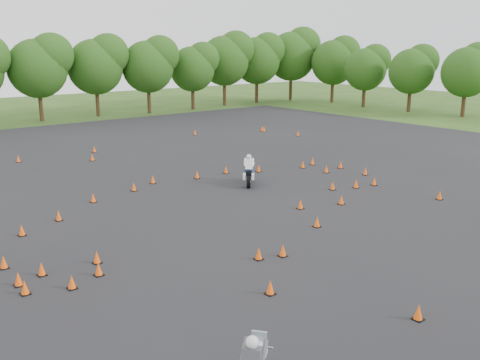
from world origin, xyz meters
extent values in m
plane|color=#2D5119|center=(0.00, 0.00, 0.00)|extent=(140.00, 140.00, 0.00)
plane|color=black|center=(0.00, 6.00, 0.01)|extent=(62.00, 62.00, 0.00)
cone|color=#FD560A|center=(-10.80, 1.51, 0.23)|extent=(0.26, 0.26, 0.45)
cone|color=#FD560A|center=(9.74, 3.85, 0.23)|extent=(0.26, 0.26, 0.45)
cone|color=#FD560A|center=(5.55, 2.78, 0.23)|extent=(0.26, 0.26, 0.45)
cone|color=#FD560A|center=(16.79, 16.72, 0.23)|extent=(0.26, 0.26, 0.45)
cone|color=#FD560A|center=(8.12, 7.60, 0.23)|extent=(0.26, 0.26, 0.45)
cone|color=#FD560A|center=(-8.14, 7.01, 0.23)|extent=(0.26, 0.26, 0.45)
cone|color=#FD560A|center=(-11.68, 1.17, 0.23)|extent=(0.26, 0.26, 0.45)
cone|color=#FD560A|center=(9.34, 7.89, 0.23)|extent=(0.26, 0.26, 0.45)
cone|color=#FD560A|center=(8.12, 1.95, 0.23)|extent=(0.26, 0.26, 0.45)
cone|color=#FD560A|center=(-1.42, 10.23, 0.23)|extent=(0.26, 0.26, 0.45)
cone|color=#FD560A|center=(6.86, 2.22, 0.23)|extent=(0.26, 0.26, 0.45)
cone|color=#FD560A|center=(16.23, 20.82, 0.23)|extent=(0.26, 0.26, 0.45)
cone|color=#FD560A|center=(-3.05, 9.43, 0.23)|extent=(0.26, 0.26, 0.45)
cone|color=#FD560A|center=(-11.72, 0.40, 0.23)|extent=(0.26, 0.26, 0.45)
cone|color=#FD560A|center=(-5.64, -4.51, 0.23)|extent=(0.26, 0.26, 0.45)
cone|color=#FD560A|center=(-5.70, 8.78, 0.23)|extent=(0.26, 0.26, 0.45)
cone|color=#FD560A|center=(8.38, -1.97, 0.23)|extent=(0.26, 0.26, 0.45)
cone|color=#FD560A|center=(-9.28, 0.27, 0.23)|extent=(0.26, 0.26, 0.45)
cone|color=#FD560A|center=(-3.15, -2.46, 0.23)|extent=(0.26, 0.26, 0.45)
cone|color=#FD560A|center=(-0.15, 21.04, 0.23)|extent=(0.26, 0.26, 0.45)
cone|color=#FD560A|center=(1.66, 1.39, 0.23)|extent=(0.26, 0.26, 0.45)
cone|color=#FD560A|center=(-4.06, -2.12, 0.23)|extent=(0.26, 0.26, 0.45)
cone|color=#FD560A|center=(-8.87, 1.32, 0.23)|extent=(0.26, 0.26, 0.45)
cone|color=#FD560A|center=(9.97, 6.02, 0.23)|extent=(0.26, 0.26, 0.45)
cone|color=#FD560A|center=(8.34, 5.76, 0.23)|extent=(0.26, 0.26, 0.45)
cone|color=#FD560A|center=(10.13, 22.88, 0.23)|extent=(0.26, 0.26, 0.45)
cone|color=#FD560A|center=(0.32, -0.96, 0.23)|extent=(0.26, 0.26, 0.45)
cone|color=#FD560A|center=(-1.53, 18.29, 0.23)|extent=(0.26, 0.26, 0.45)
cone|color=#FD560A|center=(16.10, 20.41, 0.23)|extent=(0.26, 0.26, 0.45)
cone|color=#FD560A|center=(-5.62, 21.03, 0.23)|extent=(0.26, 0.26, 0.45)
cone|color=#FD560A|center=(3.35, 9.54, 0.23)|extent=(0.26, 0.26, 0.45)
cone|color=#FD560A|center=(1.22, 9.59, 0.23)|extent=(0.26, 0.26, 0.45)
cone|color=#FD560A|center=(-10.06, 6.02, 0.23)|extent=(0.26, 0.26, 0.45)
cone|color=#FD560A|center=(-3.41, -8.41, 0.23)|extent=(0.26, 0.26, 0.45)
cone|color=#FD560A|center=(-10.40, -0.15, 0.23)|extent=(0.26, 0.26, 0.45)
cone|color=#FD560A|center=(-11.64, 2.96, 0.23)|extent=(0.26, 0.26, 0.45)
cone|color=#FD560A|center=(3.79, 0.65, 0.23)|extent=(0.26, 0.26, 0.45)
cone|color=#FD560A|center=(5.20, 8.58, 0.23)|extent=(0.26, 0.26, 0.45)
camera|label=1|loc=(-16.21, -16.06, 7.71)|focal=40.00mm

